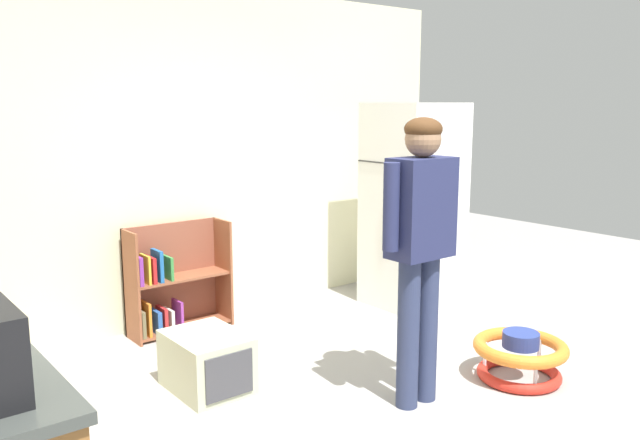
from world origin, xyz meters
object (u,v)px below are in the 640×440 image
at_px(baby_walker, 520,356).
at_px(bookshelf, 171,286).
at_px(refrigerator, 413,205).
at_px(standing_person, 420,235).
at_px(pet_carrier, 207,362).

bearing_deg(baby_walker, bookshelf, 121.19).
bearing_deg(refrigerator, standing_person, -135.51).
distance_m(refrigerator, standing_person, 1.99).
bearing_deg(standing_person, pet_carrier, 133.35).
height_order(standing_person, pet_carrier, standing_person).
xyz_separation_m(refrigerator, pet_carrier, (-2.31, -0.45, -0.71)).
height_order(bookshelf, baby_walker, bookshelf).
height_order(refrigerator, standing_person, refrigerator).
bearing_deg(refrigerator, baby_walker, -112.25).
bearing_deg(bookshelf, standing_person, -73.97).
bearing_deg(standing_person, baby_walker, -13.94).
height_order(refrigerator, pet_carrier, refrigerator).
relative_size(bookshelf, pet_carrier, 1.54).
xyz_separation_m(refrigerator, standing_person, (-1.42, -1.39, 0.14)).
relative_size(standing_person, pet_carrier, 3.08).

